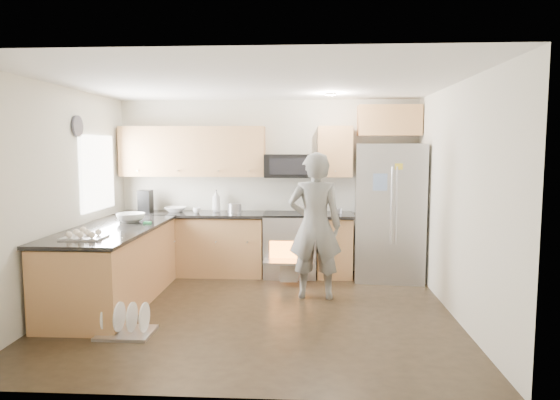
# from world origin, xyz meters

# --- Properties ---
(ground) EXTENTS (4.50, 4.50, 0.00)m
(ground) POSITION_xyz_m (0.00, 0.00, 0.00)
(ground) COLOR black
(ground) RESTS_ON ground
(room_shell) EXTENTS (4.54, 4.04, 2.62)m
(room_shell) POSITION_xyz_m (-0.04, 0.02, 1.67)
(room_shell) COLOR beige
(room_shell) RESTS_ON ground
(back_cabinet_run) EXTENTS (4.45, 0.64, 2.50)m
(back_cabinet_run) POSITION_xyz_m (-0.59, 1.75, 0.96)
(back_cabinet_run) COLOR #B87E49
(back_cabinet_run) RESTS_ON ground
(peninsula) EXTENTS (0.96, 2.36, 1.04)m
(peninsula) POSITION_xyz_m (-1.75, 0.25, 0.46)
(peninsula) COLOR #B87E49
(peninsula) RESTS_ON ground
(stove_range) EXTENTS (0.76, 0.97, 1.79)m
(stove_range) POSITION_xyz_m (0.35, 1.69, 0.68)
(stove_range) COLOR #B7B7BC
(stove_range) RESTS_ON ground
(refrigerator) EXTENTS (1.01, 0.82, 1.94)m
(refrigerator) POSITION_xyz_m (1.77, 1.58, 0.97)
(refrigerator) COLOR #B7B7BC
(refrigerator) RESTS_ON ground
(person) EXTENTS (0.68, 0.45, 1.83)m
(person) POSITION_xyz_m (0.70, 0.60, 0.92)
(person) COLOR gray
(person) RESTS_ON ground
(dish_rack) EXTENTS (0.54, 0.44, 0.33)m
(dish_rack) POSITION_xyz_m (-1.22, -0.78, 0.09)
(dish_rack) COLOR #B7B7BC
(dish_rack) RESTS_ON ground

